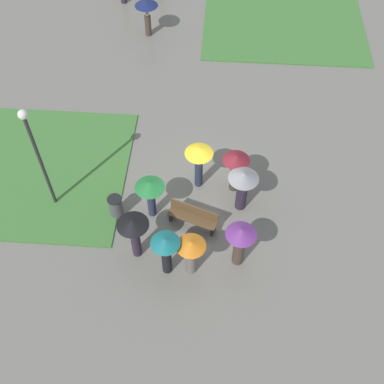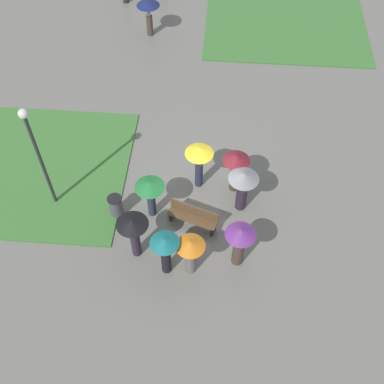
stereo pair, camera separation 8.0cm
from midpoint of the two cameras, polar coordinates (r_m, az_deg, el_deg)
The scene contains 15 objects.
ground_plane at distance 18.23m, azimuth 0.85°, elevation -0.08°, with size 90.00×90.00×0.00m, color slate.
lawn_patch_near at distance 19.84m, azimuth -17.63°, elevation 2.53°, with size 6.78×6.66×0.06m.
lawn_patch_far at distance 27.29m, azimuth 10.66°, elevation 19.62°, with size 8.23×7.75×0.06m.
park_bench at distance 17.03m, azimuth 0.02°, elevation -2.86°, with size 1.85×0.99×0.90m.
lamp_post at distance 16.51m, azimuth -18.17°, elevation 4.91°, with size 0.32×0.32×4.61m.
trash_bin at distance 17.50m, azimuth -9.14°, elevation -1.71°, with size 0.53×0.53×0.92m.
crowd_person_maroon at distance 17.43m, azimuth 5.06°, elevation 3.15°, with size 0.99×0.99×1.83m.
crowd_person_grey at distance 16.88m, azimuth 5.92°, elevation 0.99°, with size 1.08×1.08×1.90m.
crowd_person_green at distance 16.62m, azimuth -5.12°, elevation 0.24°, with size 1.05×1.05×1.81m.
crowd_person_yellow at distance 17.33m, azimuth 0.70°, elevation 4.12°, with size 1.04×1.04×2.02m.
crowd_person_teal at distance 15.31m, azimuth -3.28°, elevation -6.74°, with size 0.95×0.95×1.92m.
crowd_person_black at distance 15.64m, azimuth -7.07°, elevation -4.45°, with size 1.05×1.05×1.99m.
crowd_person_purple at distance 15.54m, azimuth 5.60°, elevation -5.64°, with size 1.01×1.01×1.93m.
crowd_person_orange at distance 15.41m, azimuth -0.27°, elevation -7.00°, with size 0.96×0.96×1.74m.
lone_walker_far_path at distance 25.02m, azimuth -5.48°, elevation 20.72°, with size 1.13×1.13×1.84m.
Camera 1 is at (0.48, -11.09, 14.47)m, focal length 45.00 mm.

